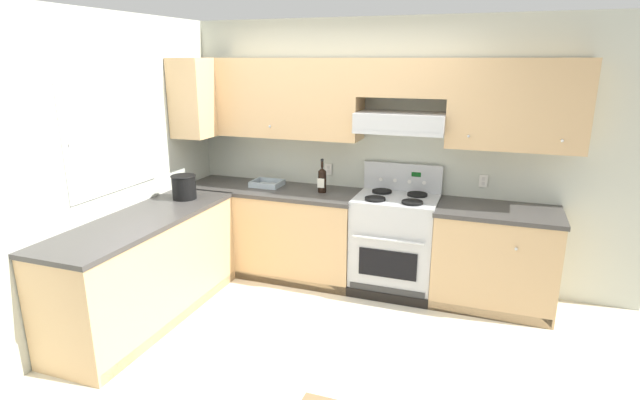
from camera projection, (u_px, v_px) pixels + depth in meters
The scene contains 9 objects.
ground_plane at pixel (282, 343), 3.93m from camera, with size 7.04×7.04×0.00m, color beige.
wall_back at pixel (382, 133), 4.78m from camera, with size 4.68×0.57×2.55m.
wall_left at pixel (121, 158), 4.29m from camera, with size 0.47×4.00×2.55m.
counter_back_run at pixel (347, 240), 4.88m from camera, with size 3.60×0.65×0.91m.
counter_left_run at pixel (147, 269), 4.21m from camera, with size 0.63×1.91×0.91m.
stove at pixel (395, 243), 4.73m from camera, with size 0.76×0.62×1.20m.
wine_bottle at pixel (322, 179), 4.83m from camera, with size 0.08×0.08×0.33m.
bowl at pixel (267, 184), 5.10m from camera, with size 0.30×0.25×0.06m.
bucket at pixel (184, 186), 4.61m from camera, with size 0.23×0.23×0.22m.
Camera 1 is at (1.46, -3.17, 2.17)m, focal length 27.86 mm.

